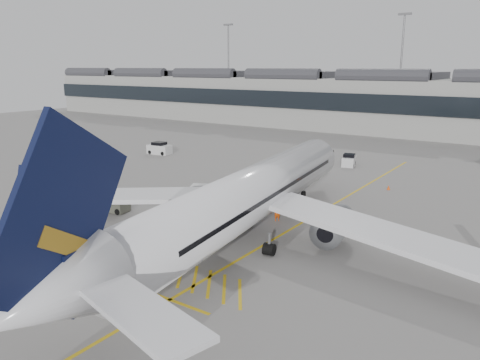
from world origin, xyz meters
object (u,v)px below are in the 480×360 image
Objects in this scene: airliner_main at (247,198)px; belt_loader at (303,210)px; ramp_agent_a at (277,212)px; ramp_agent_b at (228,212)px; baggage_cart_a at (241,216)px; pushback_tug at (114,205)px.

airliner_main is 10.03× the size of belt_loader.
airliner_main reaches higher than ramp_agent_a.
airliner_main is at bearing 146.52° from ramp_agent_b.
baggage_cart_a is 0.91× the size of ramp_agent_b.
ramp_agent_b is at bearing 176.49° from ramp_agent_a.
ramp_agent_a is (1.90, 2.99, -0.10)m from baggage_cart_a.
ramp_agent_a is at bearing -137.86° from ramp_agent_b.
baggage_cart_a is (-2.23, 2.49, -2.62)m from airliner_main.
pushback_tug is (-10.86, -3.47, -0.34)m from ramp_agent_b.
pushback_tug is (-15.40, -9.17, 0.13)m from belt_loader.
ramp_agent_b is at bearing -133.37° from belt_loader.
ramp_agent_b is 0.70× the size of pushback_tug.
ramp_agent_b is 11.41m from pushback_tug.
ramp_agent_a is 0.56× the size of pushback_tug.
belt_loader is at bearing 22.91° from ramp_agent_a.
ramp_agent_b reaches higher than ramp_agent_a.
baggage_cart_a is 3.54m from ramp_agent_a.
airliner_main is 22.52× the size of ramp_agent_b.
belt_loader is at bearing 73.27° from baggage_cart_a.
baggage_cart_a is at bearing 123.92° from airliner_main.
ramp_agent_b is (-4.54, -5.69, 0.47)m from belt_loader.
belt_loader is at bearing 76.31° from airliner_main.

